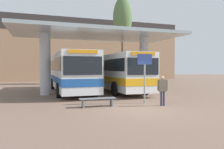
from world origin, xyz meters
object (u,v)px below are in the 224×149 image
at_px(info_sign_platform, 145,68).
at_px(pedestrian_waiting, 163,88).
at_px(waiting_bench_near_pillar, 98,100).
at_px(poplar_tree_behind_left, 123,19).
at_px(transit_bus_left_bay, 70,71).
at_px(transit_bus_center_bay, 115,71).

distance_m(info_sign_platform, pedestrian_waiting, 1.57).
xyz_separation_m(info_sign_platform, pedestrian_waiting, (0.55, -1.03, -1.05)).
bearing_deg(waiting_bench_near_pillar, poplar_tree_behind_left, 63.87).
xyz_separation_m(transit_bus_left_bay, transit_bus_center_bay, (3.82, -0.70, -0.03)).
distance_m(info_sign_platform, poplar_tree_behind_left, 17.45).
xyz_separation_m(transit_bus_center_bay, pedestrian_waiting, (-0.13, -7.80, -0.77)).
height_order(transit_bus_left_bay, waiting_bench_near_pillar, transit_bus_left_bay).
height_order(transit_bus_left_bay, pedestrian_waiting, transit_bus_left_bay).
xyz_separation_m(waiting_bench_near_pillar, poplar_tree_behind_left, (7.69, 15.67, 8.15)).
height_order(transit_bus_left_bay, poplar_tree_behind_left, poplar_tree_behind_left).
xyz_separation_m(transit_bus_left_bay, waiting_bench_near_pillar, (0.28, -7.68, -1.43)).
xyz_separation_m(transit_bus_left_bay, info_sign_platform, (3.14, -7.48, 0.25)).
relative_size(transit_bus_center_bay, waiting_bench_near_pillar, 5.51).
xyz_separation_m(transit_bus_center_bay, poplar_tree_behind_left, (4.15, 8.69, 6.75)).
relative_size(waiting_bench_near_pillar, pedestrian_waiting, 1.20).
distance_m(transit_bus_center_bay, pedestrian_waiting, 7.84).
relative_size(transit_bus_left_bay, pedestrian_waiting, 7.02).
height_order(transit_bus_left_bay, info_sign_platform, transit_bus_left_bay).
xyz_separation_m(waiting_bench_near_pillar, pedestrian_waiting, (3.41, -0.83, 0.63)).
bearing_deg(pedestrian_waiting, poplar_tree_behind_left, 91.51).
bearing_deg(transit_bus_center_bay, pedestrian_waiting, 89.00).
bearing_deg(info_sign_platform, poplar_tree_behind_left, 72.66).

